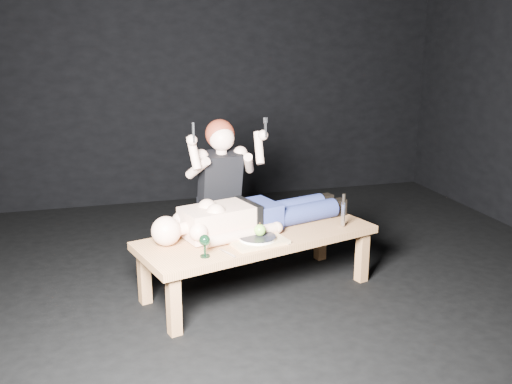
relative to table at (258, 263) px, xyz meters
The scene contains 13 objects.
ground 0.39m from the table, 11.12° to the left, with size 5.00×5.00×0.00m, color black.
back_wall 2.88m from the table, 82.92° to the left, with size 5.00×5.00×0.00m, color black.
table is the anchor object (origin of this frame).
lying_man 0.38m from the table, 82.80° to the left, with size 1.70×0.52×0.26m, color #E0AF92, non-canonical shape.
kneeling_woman 0.70m from the table, 108.73° to the left, with size 0.67×0.75×1.26m, color black, non-canonical shape.
serving_tray 0.29m from the table, 106.91° to the right, with size 0.38×0.27×0.02m, color tan.
plate 0.31m from the table, 106.91° to the right, with size 0.25×0.25×0.02m, color white.
apple 0.35m from the table, 100.49° to the right, with size 0.08×0.08×0.08m, color #64A724.
goblet 0.63m from the table, 143.82° to the right, with size 0.07×0.07×0.15m, color black, non-canonical shape.
fork_flat 0.49m from the table, 133.45° to the right, with size 0.02×0.18×0.01m, color #B2B2B7.
knife_flat 0.32m from the table, 59.66° to the right, with size 0.02×0.18×0.01m, color #B2B2B7.
spoon_flat 0.26m from the table, 59.50° to the right, with size 0.02×0.18×0.01m, color #B2B2B7.
carving_knife 0.74m from the table, ahead, with size 0.03×0.04×0.26m, color #B2B2B7, non-canonical shape.
Camera 1 is at (-1.36, -3.75, 1.84)m, focal length 39.57 mm.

